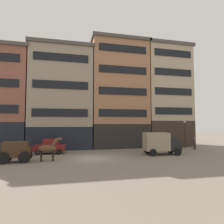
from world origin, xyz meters
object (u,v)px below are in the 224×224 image
cargo_wagon (16,150)px  streetlamp_curbside (185,131)px  delivery_truck_near (161,143)px  fire_hydrant_curbside (29,150)px  draft_horse (48,148)px  sedan_dark (50,146)px  pedestrian_officer (194,143)px

cargo_wagon → streetlamp_curbside: (22.11, 5.84, 1.52)m
delivery_truck_near → fire_hydrant_curbside: size_ratio=5.39×
delivery_truck_near → streetlamp_curbside: 8.01m
draft_horse → sedan_dark: size_ratio=0.61×
pedestrian_officer → delivery_truck_near: bearing=-154.8°
cargo_wagon → pedestrian_officer: bearing=11.1°
streetlamp_curbside → fire_hydrant_curbside: streetlamp_curbside is taller
streetlamp_curbside → delivery_truck_near: bearing=-143.8°
cargo_wagon → sedan_dark: bearing=61.0°
sedan_dark → pedestrian_officer: size_ratio=2.13×
cargo_wagon → delivery_truck_near: (15.72, 1.17, 0.28)m
draft_horse → sedan_dark: (-0.20, 4.97, -0.36)m
delivery_truck_near → streetlamp_curbside: (6.39, 4.67, 1.25)m
delivery_truck_near → pedestrian_officer: (6.96, 3.27, -0.44)m
draft_horse → cargo_wagon: bearing=-180.0°
delivery_truck_near → fire_hydrant_curbside: (-15.55, 4.73, -1.00)m
cargo_wagon → sedan_dark: cargo_wagon is taller
draft_horse → fire_hydrant_curbside: bearing=115.3°
draft_horse → delivery_truck_near: bearing=5.2°
cargo_wagon → pedestrian_officer: 23.11m
cargo_wagon → delivery_truck_near: bearing=4.3°
cargo_wagon → fire_hydrant_curbside: cargo_wagon is taller
delivery_truck_near → sedan_dark: (-12.96, 3.80, -0.51)m
streetlamp_curbside → fire_hydrant_curbside: 22.06m
sedan_dark → streetlamp_curbside: bearing=2.6°
fire_hydrant_curbside → delivery_truck_near: bearing=-16.9°
delivery_truck_near → sedan_dark: size_ratio=1.17×
cargo_wagon → fire_hydrant_curbside: bearing=88.4°
cargo_wagon → delivery_truck_near: size_ratio=0.66×
cargo_wagon → fire_hydrant_curbside: size_ratio=3.55×
sedan_dark → pedestrian_officer: sedan_dark is taller
delivery_truck_near → fire_hydrant_curbside: 16.29m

